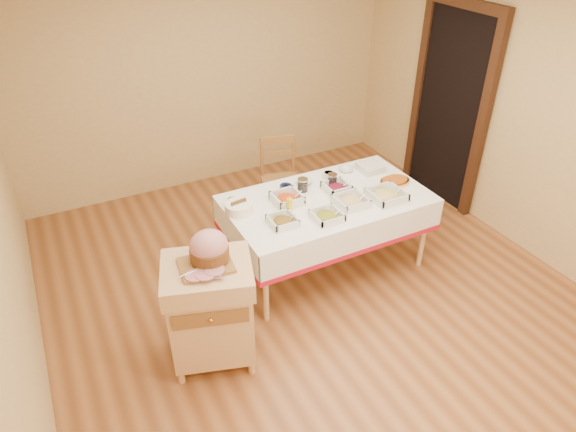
% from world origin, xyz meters
% --- Properties ---
extents(room_shell, '(5.00, 5.00, 5.00)m').
position_xyz_m(room_shell, '(0.00, 0.00, 1.30)').
color(room_shell, '#93572D').
rests_on(room_shell, ground).
extents(doorway, '(0.09, 1.10, 2.20)m').
position_xyz_m(doorway, '(2.20, 0.90, 1.11)').
color(doorway, black).
rests_on(doorway, ground).
extents(dining_table, '(1.82, 1.02, 0.76)m').
position_xyz_m(dining_table, '(0.30, 0.30, 0.60)').
color(dining_table, tan).
rests_on(dining_table, ground).
extents(butcher_cart, '(0.76, 0.69, 0.90)m').
position_xyz_m(butcher_cart, '(-1.05, -0.31, 0.51)').
color(butcher_cart, tan).
rests_on(butcher_cart, ground).
extents(dining_chair, '(0.49, 0.47, 0.90)m').
position_xyz_m(dining_chair, '(0.32, 1.29, 0.47)').
color(dining_chair, olive).
rests_on(dining_chair, ground).
extents(ham_on_board, '(0.39, 0.37, 0.26)m').
position_xyz_m(ham_on_board, '(-1.01, -0.28, 1.00)').
color(ham_on_board, olive).
rests_on(ham_on_board, butcher_cart).
extents(serving_dish_a, '(0.22, 0.22, 0.10)m').
position_xyz_m(serving_dish_a, '(-0.25, 0.11, 0.79)').
color(serving_dish_a, silver).
rests_on(serving_dish_a, dining_table).
extents(serving_dish_b, '(0.24, 0.24, 0.10)m').
position_xyz_m(serving_dish_b, '(0.12, 0.00, 0.79)').
color(serving_dish_b, silver).
rests_on(serving_dish_b, dining_table).
extents(serving_dish_c, '(0.26, 0.26, 0.11)m').
position_xyz_m(serving_dish_c, '(0.42, 0.11, 0.79)').
color(serving_dish_c, silver).
rests_on(serving_dish_c, dining_table).
extents(serving_dish_d, '(0.30, 0.30, 0.11)m').
position_xyz_m(serving_dish_d, '(0.76, 0.05, 0.80)').
color(serving_dish_d, silver).
rests_on(serving_dish_d, dining_table).
extents(serving_dish_e, '(0.26, 0.25, 0.12)m').
position_xyz_m(serving_dish_e, '(-0.06, 0.40, 0.80)').
color(serving_dish_e, silver).
rests_on(serving_dish_e, dining_table).
extents(serving_dish_f, '(0.23, 0.22, 0.11)m').
position_xyz_m(serving_dish_f, '(0.44, 0.38, 0.79)').
color(serving_dish_f, silver).
rests_on(serving_dish_f, dining_table).
extents(small_bowl_left, '(0.12, 0.12, 0.05)m').
position_xyz_m(small_bowl_left, '(-0.50, 0.58, 0.79)').
color(small_bowl_left, silver).
rests_on(small_bowl_left, dining_table).
extents(small_bowl_mid, '(0.12, 0.12, 0.05)m').
position_xyz_m(small_bowl_mid, '(0.03, 0.60, 0.79)').
color(small_bowl_mid, navy).
rests_on(small_bowl_mid, dining_table).
extents(small_bowl_right, '(0.11, 0.11, 0.05)m').
position_xyz_m(small_bowl_right, '(0.51, 0.63, 0.79)').
color(small_bowl_right, silver).
rests_on(small_bowl_right, dining_table).
extents(bowl_white_imported, '(0.17, 0.17, 0.03)m').
position_xyz_m(bowl_white_imported, '(0.24, 0.62, 0.78)').
color(bowl_white_imported, silver).
rests_on(bowl_white_imported, dining_table).
extents(bowl_small_imported, '(0.18, 0.18, 0.04)m').
position_xyz_m(bowl_small_imported, '(0.73, 0.66, 0.78)').
color(bowl_small_imported, silver).
rests_on(bowl_small_imported, dining_table).
extents(preserve_jar_left, '(0.10, 0.10, 0.12)m').
position_xyz_m(preserve_jar_left, '(0.16, 0.51, 0.82)').
color(preserve_jar_left, silver).
rests_on(preserve_jar_left, dining_table).
extents(preserve_jar_right, '(0.09, 0.09, 0.12)m').
position_xyz_m(preserve_jar_right, '(0.46, 0.48, 0.81)').
color(preserve_jar_right, silver).
rests_on(preserve_jar_right, dining_table).
extents(mustard_bottle, '(0.05, 0.05, 0.15)m').
position_xyz_m(mustard_bottle, '(-0.11, 0.26, 0.83)').
color(mustard_bottle, yellow).
rests_on(mustard_bottle, dining_table).
extents(bread_basket, '(0.24, 0.24, 0.11)m').
position_xyz_m(bread_basket, '(-0.50, 0.44, 0.81)').
color(bread_basket, white).
rests_on(bread_basket, dining_table).
extents(plate_stack, '(0.22, 0.22, 0.07)m').
position_xyz_m(plate_stack, '(0.94, 0.56, 0.79)').
color(plate_stack, silver).
rests_on(plate_stack, dining_table).
extents(brass_platter, '(0.30, 0.22, 0.04)m').
position_xyz_m(brass_platter, '(1.01, 0.25, 0.78)').
color(brass_platter, gold).
rests_on(brass_platter, dining_table).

